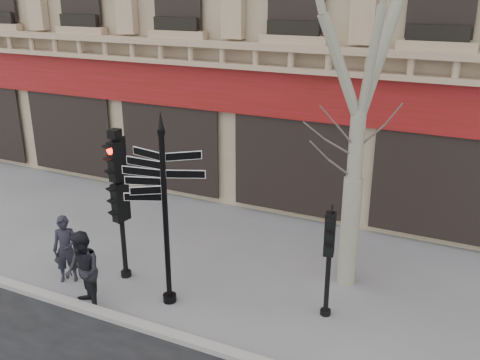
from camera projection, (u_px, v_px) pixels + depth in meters
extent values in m
plane|color=#5E5D62|center=(208.00, 302.00, 11.43)|extent=(80.00, 80.00, 0.00)
cube|color=gray|center=(173.00, 336.00, 10.22)|extent=(80.00, 0.25, 0.12)
cube|color=#601309|center=(293.00, 95.00, 14.32)|extent=(28.00, 0.25, 1.30)
cube|color=#947960|center=(291.00, 59.00, 13.79)|extent=(28.00, 0.35, 0.74)
cylinder|color=black|center=(166.00, 223.00, 10.81)|extent=(0.11, 0.11, 3.69)
cylinder|color=black|center=(170.00, 298.00, 11.42)|extent=(0.29, 0.29, 0.16)
cone|color=black|center=(160.00, 120.00, 10.08)|extent=(0.12, 0.12, 0.37)
cylinder|color=black|center=(121.00, 212.00, 11.88)|extent=(0.11, 0.11, 3.23)
cylinder|color=black|center=(126.00, 273.00, 12.41)|extent=(0.24, 0.24, 0.13)
cube|color=black|center=(120.00, 202.00, 11.79)|extent=(0.42, 0.33, 0.88)
cube|color=black|center=(117.00, 161.00, 11.47)|extent=(0.42, 0.33, 0.88)
sphere|color=#FF0C05|center=(116.00, 150.00, 11.38)|extent=(0.18, 0.18, 0.18)
cube|color=black|center=(114.00, 134.00, 11.26)|extent=(0.24, 0.28, 0.18)
cylinder|color=black|center=(328.00, 265.00, 10.60)|extent=(0.11, 0.11, 2.28)
cylinder|color=black|center=(325.00, 312.00, 10.97)|extent=(0.24, 0.24, 0.13)
cube|color=black|center=(330.00, 233.00, 10.35)|extent=(0.43, 0.35, 0.87)
cylinder|color=gray|center=(350.00, 232.00, 11.77)|extent=(0.41, 0.41, 2.51)
cylinder|color=gray|center=(356.00, 147.00, 11.11)|extent=(0.32, 0.32, 1.60)
imported|color=black|center=(66.00, 249.00, 11.99)|extent=(0.69, 0.63, 1.59)
imported|color=black|center=(83.00, 272.00, 10.91)|extent=(1.06, 1.01, 1.73)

